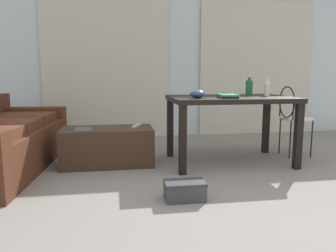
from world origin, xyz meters
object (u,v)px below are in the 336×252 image
object	(u,v)px
bottle_near	(267,89)
tv_remote_primary	(137,126)
bottle_far	(249,88)
craft_table	(230,105)
magazine	(83,129)
coffee_table	(108,146)
book_stack	(228,96)
tv_remote_on_table	(229,94)
wire_chair	(292,113)
shoebox	(185,190)
bowl	(197,94)
scissors	(198,96)

from	to	relation	value
bottle_near	tv_remote_primary	world-z (taller)	bottle_near
bottle_near	bottle_far	world-z (taller)	same
craft_table	bottle_far	xyz separation A→B (m)	(0.27, 0.13, 0.19)
magazine	tv_remote_primary	bearing A→B (deg)	9.83
coffee_table	bottle_near	size ratio (longest dim) A/B	4.79
craft_table	book_stack	xyz separation A→B (m)	(-0.10, -0.18, 0.12)
craft_table	magazine	bearing A→B (deg)	179.02
tv_remote_on_table	tv_remote_primary	world-z (taller)	tv_remote_on_table
wire_chair	book_stack	size ratio (longest dim) A/B	2.91
coffee_table	shoebox	bearing A→B (deg)	-61.65
bowl	craft_table	bearing A→B (deg)	20.57
magazine	shoebox	size ratio (longest dim) A/B	0.73
coffee_table	tv_remote_primary	bearing A→B (deg)	7.15
tv_remote_on_table	scissors	distance (m)	0.44
wire_chair	magazine	xyz separation A→B (m)	(-2.43, -0.15, -0.11)
coffee_table	book_stack	world-z (taller)	book_stack
wire_chair	bottle_far	distance (m)	0.65
wire_chair	bottle_far	xyz separation A→B (m)	(-0.57, -0.05, 0.30)
bottle_far	shoebox	xyz separation A→B (m)	(-0.99, -1.16, -0.75)
book_stack	wire_chair	bearing A→B (deg)	20.91
tv_remote_on_table	tv_remote_primary	size ratio (longest dim) A/B	0.89
craft_table	bowl	bearing A→B (deg)	-159.43
magazine	book_stack	bearing A→B (deg)	-11.01
bottle_near	bowl	distance (m)	0.86
craft_table	wire_chair	distance (m)	0.86
wire_chair	tv_remote_primary	xyz separation A→B (m)	(-1.86, -0.02, -0.11)
bottle_near	scissors	size ratio (longest dim) A/B	1.63
tv_remote_on_table	magazine	xyz separation A→B (m)	(-1.67, -0.25, -0.34)
bottle_far	tv_remote_primary	xyz separation A→B (m)	(-1.29, 0.03, -0.41)
shoebox	scissors	bearing A→B (deg)	70.99
bottle_far	craft_table	bearing A→B (deg)	-153.96
tv_remote_primary	tv_remote_on_table	bearing A→B (deg)	29.29
book_stack	tv_remote_primary	size ratio (longest dim) A/B	1.53
craft_table	bowl	size ratio (longest dim) A/B	8.69
magazine	tv_remote_on_table	bearing A→B (deg)	5.48
book_stack	shoebox	distance (m)	1.26
coffee_table	bottle_far	xyz separation A→B (m)	(1.61, 0.01, 0.63)
craft_table	scissors	size ratio (longest dim) A/B	10.52
bowl	tv_remote_on_table	distance (m)	0.66
scissors	bowl	bearing A→B (deg)	-106.69
coffee_table	bowl	size ratio (longest dim) A/B	6.44
bottle_far	magazine	distance (m)	1.90
bottle_near	book_stack	bearing A→B (deg)	-160.41
scissors	shoebox	distance (m)	1.38
craft_table	bowl	world-z (taller)	bowl
tv_remote_on_table	scissors	bearing A→B (deg)	174.27
tv_remote_on_table	bottle_near	bearing A→B (deg)	-65.10
craft_table	bowl	xyz separation A→B (m)	(-0.41, -0.16, 0.14)
wire_chair	bottle_far	size ratio (longest dim) A/B	4.11
book_stack	scissors	distance (m)	0.38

